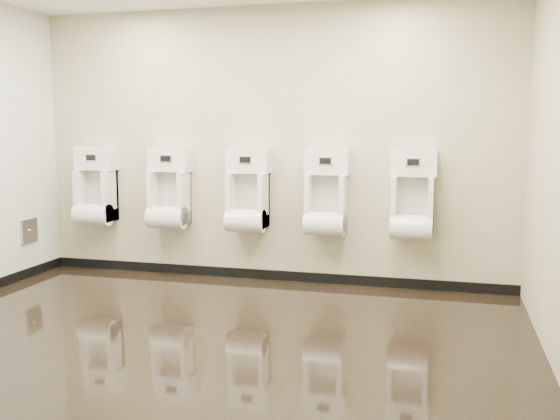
{
  "coord_description": "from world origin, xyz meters",
  "views": [
    {
      "loc": [
        1.77,
        -4.42,
        1.6
      ],
      "look_at": [
        0.45,
        0.55,
        0.91
      ],
      "focal_mm": 40.0,
      "sensor_mm": 36.0,
      "label": 1
    }
  ],
  "objects_px": {
    "urinal_0": "(95,192)",
    "urinal_1": "(169,194)",
    "urinal_2": "(247,197)",
    "urinal_3": "(326,199)",
    "access_panel": "(29,231)",
    "urinal_4": "(412,202)"
  },
  "relations": [
    {
      "from": "urinal_0",
      "to": "urinal_4",
      "type": "xyz_separation_m",
      "value": [
        3.39,
        0.0,
        0.0
      ]
    },
    {
      "from": "access_panel",
      "to": "urinal_3",
      "type": "bearing_deg",
      "value": 7.33
    },
    {
      "from": "urinal_0",
      "to": "urinal_1",
      "type": "xyz_separation_m",
      "value": [
        0.87,
        0.0,
        0.0
      ]
    },
    {
      "from": "urinal_2",
      "to": "urinal_4",
      "type": "relative_size",
      "value": 1.0
    },
    {
      "from": "urinal_0",
      "to": "urinal_2",
      "type": "distance_m",
      "value": 1.74
    },
    {
      "from": "access_panel",
      "to": "urinal_0",
      "type": "relative_size",
      "value": 0.3
    },
    {
      "from": "urinal_0",
      "to": "urinal_2",
      "type": "bearing_deg",
      "value": 0.0
    },
    {
      "from": "urinal_0",
      "to": "urinal_2",
      "type": "relative_size",
      "value": 1.0
    },
    {
      "from": "urinal_0",
      "to": "urinal_3",
      "type": "distance_m",
      "value": 2.56
    },
    {
      "from": "urinal_4",
      "to": "urinal_0",
      "type": "bearing_deg",
      "value": 180.0
    },
    {
      "from": "access_panel",
      "to": "urinal_2",
      "type": "height_order",
      "value": "urinal_2"
    },
    {
      "from": "urinal_0",
      "to": "urinal_1",
      "type": "bearing_deg",
      "value": 0.0
    },
    {
      "from": "urinal_1",
      "to": "urinal_2",
      "type": "bearing_deg",
      "value": 0.0
    },
    {
      "from": "urinal_3",
      "to": "urinal_4",
      "type": "xyz_separation_m",
      "value": [
        0.84,
        0.0,
        0.0
      ]
    },
    {
      "from": "urinal_0",
      "to": "urinal_4",
      "type": "height_order",
      "value": "same"
    },
    {
      "from": "urinal_1",
      "to": "access_panel",
      "type": "bearing_deg",
      "value": -164.4
    },
    {
      "from": "urinal_3",
      "to": "access_panel",
      "type": "bearing_deg",
      "value": -172.67
    },
    {
      "from": "urinal_0",
      "to": "urinal_1",
      "type": "height_order",
      "value": "same"
    },
    {
      "from": "urinal_3",
      "to": "urinal_4",
      "type": "height_order",
      "value": "same"
    },
    {
      "from": "urinal_2",
      "to": "urinal_3",
      "type": "xyz_separation_m",
      "value": [
        0.82,
        0.0,
        0.0
      ]
    },
    {
      "from": "urinal_2",
      "to": "urinal_1",
      "type": "bearing_deg",
      "value": 180.0
    },
    {
      "from": "urinal_2",
      "to": "access_panel",
      "type": "bearing_deg",
      "value": -170.12
    }
  ]
}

